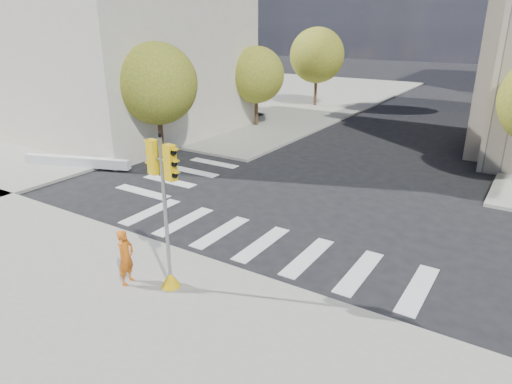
{
  "coord_description": "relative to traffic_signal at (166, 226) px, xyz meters",
  "views": [
    {
      "loc": [
        7.47,
        -14.27,
        7.38
      ],
      "look_at": [
        -0.08,
        -2.41,
        2.1
      ],
      "focal_mm": 32.0,
      "sensor_mm": 36.0,
      "label": 1
    }
  ],
  "objects": [
    {
      "name": "tree_lw_near",
      "position": [
        -9.73,
        9.94,
        2.13
      ],
      "size": [
        4.4,
        4.4,
        6.41
      ],
      "color": "#382616",
      "rests_on": "ground"
    },
    {
      "name": "planter_wall",
      "position": [
        -12.23,
        6.13,
        -1.67
      ],
      "size": [
        5.76,
        2.47,
        0.5
      ],
      "primitive_type": "cube",
      "rotation": [
        0.0,
        0.0,
        0.36
      ],
      "color": "silver",
      "rests_on": "sidewalk_left_near"
    },
    {
      "name": "tree_lw_far",
      "position": [
        -9.73,
        29.94,
        2.46
      ],
      "size": [
        4.8,
        4.8,
        6.95
      ],
      "color": "#382616",
      "rests_on": "ground"
    },
    {
      "name": "tree_lw_mid",
      "position": [
        -9.73,
        19.94,
        1.69
      ],
      "size": [
        4.0,
        4.0,
        5.77
      ],
      "color": "#382616",
      "rests_on": "ground"
    },
    {
      "name": "photographer",
      "position": [
        -1.2,
        -0.52,
        -1.08
      ],
      "size": [
        0.53,
        0.69,
        1.69
      ],
      "primitive_type": "imported",
      "rotation": [
        0.0,
        0.0,
        1.8
      ],
      "color": "#C15912",
      "rests_on": "sidewalk_near"
    },
    {
      "name": "ground",
      "position": [
        0.77,
        5.94,
        -2.07
      ],
      "size": [
        160.0,
        160.0,
        0.0
      ],
      "primitive_type": "plane",
      "color": "black",
      "rests_on": "ground"
    },
    {
      "name": "traffic_signal",
      "position": [
        0.0,
        0.0,
        0.0
      ],
      "size": [
        1.08,
        0.56,
        4.54
      ],
      "rotation": [
        0.0,
        0.0,
        -0.19
      ],
      "color": "#DEAE0B",
      "rests_on": "sidewalk_near"
    },
    {
      "name": "classical_building",
      "position": [
        -19.23,
        13.94,
        4.37
      ],
      "size": [
        19.0,
        15.0,
        12.7
      ],
      "color": "beige",
      "rests_on": "ground"
    },
    {
      "name": "sidewalk_far_left",
      "position": [
        -19.23,
        31.94,
        -2.0
      ],
      "size": [
        28.0,
        40.0,
        0.15
      ],
      "primitive_type": "cube",
      "color": "gray",
      "rests_on": "ground"
    }
  ]
}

